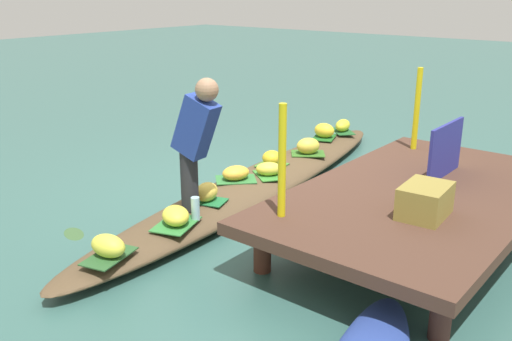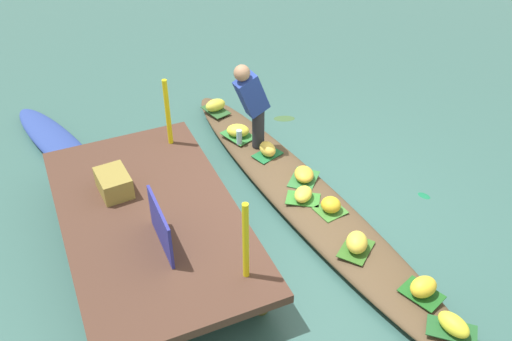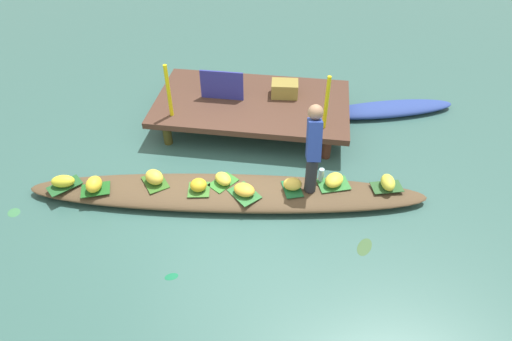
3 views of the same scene
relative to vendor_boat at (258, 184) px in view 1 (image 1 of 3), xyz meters
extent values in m
plane|color=#345D56|center=(0.00, 0.00, -0.10)|extent=(40.00, 40.00, 0.00)
cube|color=#4A3024|center=(0.09, 1.86, 0.33)|extent=(3.20, 1.80, 0.10)
cylinder|color=#45421A|center=(-1.19, 1.14, 0.09)|extent=(0.14, 0.14, 0.38)
cylinder|color=#4E291D|center=(1.37, 1.14, 0.09)|extent=(0.14, 0.14, 0.38)
cylinder|color=#4B2C26|center=(1.37, 2.58, 0.09)|extent=(0.14, 0.14, 0.38)
ellipsoid|color=brown|center=(0.00, 0.00, 0.00)|extent=(5.65, 1.37, 0.20)
cube|color=#2A562A|center=(2.22, 0.33, 0.10)|extent=(0.47, 0.35, 0.01)
ellipsoid|color=yellow|center=(2.22, 0.33, 0.19)|extent=(0.23, 0.32, 0.17)
cube|color=#1D6836|center=(0.91, 0.10, 0.10)|extent=(0.34, 0.42, 0.01)
ellipsoid|color=#F7CF4C|center=(0.91, 0.10, 0.19)|extent=(0.28, 0.22, 0.18)
cube|color=#346722|center=(-1.01, -0.04, 0.10)|extent=(0.47, 0.49, 0.01)
ellipsoid|color=yellow|center=(-1.01, -0.04, 0.20)|extent=(0.36, 0.34, 0.20)
cube|color=#307436|center=(0.27, -0.09, 0.10)|extent=(0.51, 0.51, 0.01)
ellipsoid|color=gold|center=(0.27, -0.09, 0.18)|extent=(0.36, 0.31, 0.15)
cube|color=#37812F|center=(-0.06, 0.09, 0.10)|extent=(0.43, 0.47, 0.01)
ellipsoid|color=yellow|center=(-0.06, 0.09, 0.18)|extent=(0.34, 0.34, 0.14)
cube|color=#1D5D20|center=(-1.79, -0.30, 0.10)|extent=(0.46, 0.39, 0.01)
ellipsoid|color=yellow|center=(-1.79, -0.30, 0.20)|extent=(0.23, 0.30, 0.20)
cube|color=#327E38|center=(1.48, 0.28, 0.10)|extent=(0.50, 0.42, 0.01)
ellipsoid|color=yellow|center=(1.48, 0.28, 0.18)|extent=(0.36, 0.38, 0.16)
cube|color=#205728|center=(-2.25, -0.28, 0.10)|extent=(0.48, 0.49, 0.01)
ellipsoid|color=yellow|center=(-2.25, -0.28, 0.19)|extent=(0.35, 0.25, 0.17)
cube|color=#3E7B2F|center=(-0.37, -0.10, 0.10)|extent=(0.34, 0.35, 0.01)
ellipsoid|color=gold|center=(-0.37, -0.10, 0.19)|extent=(0.30, 0.29, 0.17)
cylinder|color=#28282D|center=(1.15, 0.12, 0.37)|extent=(0.16, 0.16, 0.55)
cube|color=navy|center=(1.14, 0.22, 0.89)|extent=(0.23, 0.47, 0.59)
sphere|color=#9E7556|center=(1.13, 0.35, 1.23)|extent=(0.20, 0.20, 0.20)
cylinder|color=#A9D4E4|center=(1.30, 0.33, 0.20)|extent=(0.08, 0.08, 0.21)
cube|color=navy|center=(-0.41, 1.86, 0.63)|extent=(0.71, 0.03, 0.50)
cylinder|color=yellow|center=(-1.11, 1.26, 0.81)|extent=(0.06, 0.06, 0.87)
cylinder|color=yellow|center=(1.29, 1.26, 0.81)|extent=(0.06, 0.06, 0.87)
cube|color=olive|center=(0.60, 2.10, 0.50)|extent=(0.46, 0.35, 0.25)
ellipsoid|color=#375A30|center=(1.90, -0.63, -0.10)|extent=(0.27, 0.35, 0.01)
ellipsoid|color=#377747|center=(-2.85, -0.70, -0.10)|extent=(0.25, 0.24, 0.01)
ellipsoid|color=#156B42|center=(-0.40, -1.42, -0.10)|extent=(0.19, 0.16, 0.01)
camera|label=1|loc=(4.50, 3.61, 2.05)|focal=39.47mm
camera|label=2|loc=(-4.48, 2.64, 4.37)|focal=39.80mm
camera|label=3|loc=(1.06, -4.47, 4.35)|focal=31.44mm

